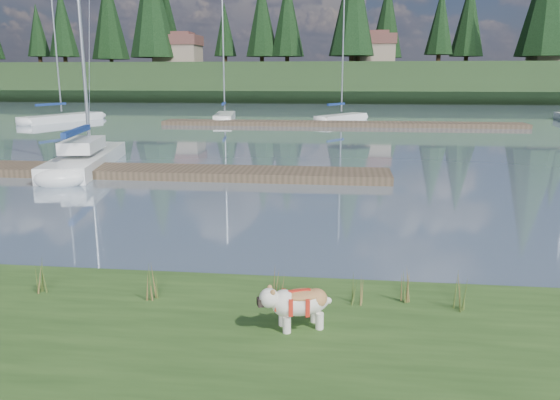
# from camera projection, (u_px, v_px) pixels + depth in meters

# --- Properties ---
(ground) EXTENTS (200.00, 200.00, 0.00)m
(ground) POSITION_uv_depth(u_px,v_px,m) (312.00, 126.00, 39.71)
(ground) COLOR slate
(ground) RESTS_ON ground
(ridge) EXTENTS (200.00, 20.00, 5.00)m
(ridge) POSITION_uv_depth(u_px,v_px,m) (330.00, 83.00, 80.78)
(ridge) COLOR #1E3218
(ridge) RESTS_ON ground
(bulldog) EXTENTS (0.98, 0.63, 0.58)m
(bulldog) POSITION_uv_depth(u_px,v_px,m) (299.00, 301.00, 7.09)
(bulldog) COLOR silver
(bulldog) RESTS_ON bank
(sailboat_main) EXTENTS (3.42, 8.64, 12.24)m
(sailboat_main) POSITION_uv_depth(u_px,v_px,m) (90.00, 155.00, 22.22)
(sailboat_main) COLOR silver
(sailboat_main) RESTS_ON ground
(dock_near) EXTENTS (16.00, 2.00, 0.30)m
(dock_near) POSITION_uv_depth(u_px,v_px,m) (168.00, 172.00, 19.81)
(dock_near) COLOR #4C3D2C
(dock_near) RESTS_ON ground
(dock_far) EXTENTS (26.00, 2.20, 0.30)m
(dock_far) POSITION_uv_depth(u_px,v_px,m) (340.00, 124.00, 39.45)
(dock_far) COLOR #4C3D2C
(dock_far) RESTS_ON ground
(sailboat_bg_0) EXTENTS (4.06, 8.40, 11.99)m
(sailboat_bg_0) POSITION_uv_depth(u_px,v_px,m) (69.00, 117.00, 43.61)
(sailboat_bg_0) COLOR silver
(sailboat_bg_0) RESTS_ON ground
(sailboat_bg_1) EXTENTS (2.38, 7.11, 10.53)m
(sailboat_bg_1) POSITION_uv_depth(u_px,v_px,m) (225.00, 116.00, 44.59)
(sailboat_bg_1) COLOR silver
(sailboat_bg_1) RESTS_ON ground
(sailboat_bg_2) EXTENTS (4.53, 6.09, 9.83)m
(sailboat_bg_2) POSITION_uv_depth(u_px,v_px,m) (345.00, 117.00, 43.33)
(sailboat_bg_2) COLOR silver
(sailboat_bg_2) RESTS_ON ground
(weed_0) EXTENTS (0.17, 0.14, 0.71)m
(weed_0) POSITION_uv_depth(u_px,v_px,m) (155.00, 280.00, 8.00)
(weed_0) COLOR #475B23
(weed_0) RESTS_ON bank
(weed_1) EXTENTS (0.17, 0.14, 0.58)m
(weed_1) POSITION_uv_depth(u_px,v_px,m) (277.00, 285.00, 7.97)
(weed_1) COLOR #475B23
(weed_1) RESTS_ON bank
(weed_2) EXTENTS (0.17, 0.14, 0.62)m
(weed_2) POSITION_uv_depth(u_px,v_px,m) (409.00, 286.00, 7.89)
(weed_2) COLOR #475B23
(weed_2) RESTS_ON bank
(weed_3) EXTENTS (0.17, 0.14, 0.55)m
(weed_3) POSITION_uv_depth(u_px,v_px,m) (39.00, 278.00, 8.28)
(weed_3) COLOR #475B23
(weed_3) RESTS_ON bank
(weed_4) EXTENTS (0.17, 0.14, 0.46)m
(weed_4) POSITION_uv_depth(u_px,v_px,m) (357.00, 291.00, 7.85)
(weed_4) COLOR #475B23
(weed_4) RESTS_ON bank
(weed_5) EXTENTS (0.17, 0.14, 0.56)m
(weed_5) POSITION_uv_depth(u_px,v_px,m) (459.00, 295.00, 7.63)
(weed_5) COLOR #475B23
(weed_5) RESTS_ON bank
(mud_lip) EXTENTS (60.00, 0.50, 0.14)m
(mud_lip) POSITION_uv_depth(u_px,v_px,m) (199.00, 291.00, 9.11)
(mud_lip) COLOR #33281C
(mud_lip) RESTS_ON ground
(conifer_1) EXTENTS (4.40, 4.40, 11.30)m
(conifer_1) POSITION_uv_depth(u_px,v_px,m) (62.00, 22.00, 81.45)
(conifer_1) COLOR #382619
(conifer_1) RESTS_ON ridge
(conifer_2) EXTENTS (6.60, 6.60, 16.05)m
(conifer_2) POSITION_uv_depth(u_px,v_px,m) (151.00, 2.00, 76.33)
(conifer_2) COLOR #382619
(conifer_2) RESTS_ON ridge
(conifer_3) EXTENTS (4.84, 4.84, 12.25)m
(conifer_3) POSITION_uv_depth(u_px,v_px,m) (262.00, 17.00, 78.89)
(conifer_3) COLOR #382619
(conifer_3) RESTS_ON ridge
(conifer_4) EXTENTS (6.16, 6.16, 15.10)m
(conifer_4) POSITION_uv_depth(u_px,v_px,m) (353.00, 1.00, 71.29)
(conifer_4) COLOR #382619
(conifer_4) RESTS_ON ridge
(conifer_5) EXTENTS (3.96, 3.96, 10.35)m
(conifer_5) POSITION_uv_depth(u_px,v_px,m) (441.00, 21.00, 74.30)
(conifer_5) COLOR #382619
(conifer_5) RESTS_ON ridge
(house_0) EXTENTS (6.30, 5.30, 4.65)m
(house_0) POSITION_uv_depth(u_px,v_px,m) (178.00, 49.00, 79.31)
(house_0) COLOR gray
(house_0) RESTS_ON ridge
(house_1) EXTENTS (6.30, 5.30, 4.65)m
(house_1) POSITION_uv_depth(u_px,v_px,m) (373.00, 48.00, 77.08)
(house_1) COLOR gray
(house_1) RESTS_ON ridge
(house_2) EXTENTS (6.30, 5.30, 4.65)m
(house_2) POSITION_uv_depth(u_px,v_px,m) (556.00, 46.00, 72.41)
(house_2) COLOR gray
(house_2) RESTS_ON ridge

